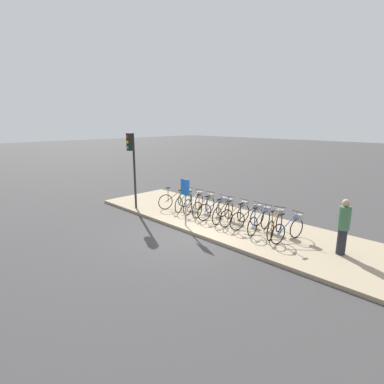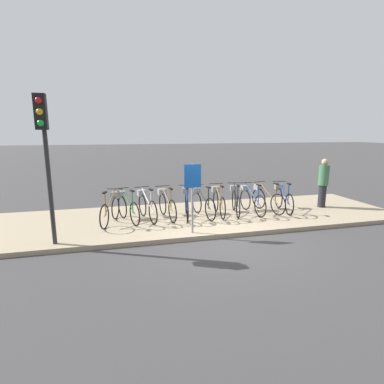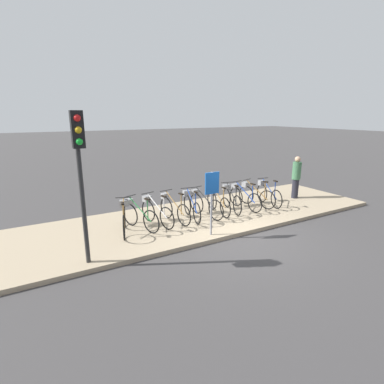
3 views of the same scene
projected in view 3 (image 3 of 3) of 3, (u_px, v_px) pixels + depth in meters
ground_plane at (237, 237)px, 8.61m from camera, size 120.00×120.00×0.00m
sidewalk at (203, 217)px, 10.15m from camera, size 12.66×3.68×0.12m
parked_bicycle_0 at (124, 217)px, 8.60m from camera, size 0.64×1.57×1.01m
parked_bicycle_1 at (138, 214)px, 8.87m from camera, size 0.67×1.56×1.01m
parked_bicycle_2 at (155, 211)px, 9.19m from camera, size 0.54×1.61×1.01m
parked_bicycle_3 at (173, 208)px, 9.48m from camera, size 0.46×1.63×1.01m
parked_bicycle_4 at (191, 205)px, 9.75m from camera, size 0.48×1.62×1.01m
parked_bicycle_5 at (204, 203)px, 9.96m from camera, size 0.47×1.63×1.01m
parked_bicycle_6 at (217, 200)px, 10.27m from camera, size 0.46×1.64×1.01m
parked_bicycle_7 at (231, 198)px, 10.55m from camera, size 0.56×1.60×1.01m
parked_bicycle_8 at (243, 197)px, 10.76m from camera, size 0.46×1.64×1.01m
parked_bicycle_9 at (255, 194)px, 11.08m from camera, size 0.52×1.61×1.01m
parked_bicycle_10 at (268, 193)px, 11.27m from camera, size 0.47×1.63×1.01m
pedestrian at (296, 176)px, 12.02m from camera, size 0.34×0.34×1.70m
traffic_light at (79, 158)px, 6.22m from camera, size 0.24×0.40×3.40m
sign_post at (212, 193)px, 8.18m from camera, size 0.44×0.07×1.81m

